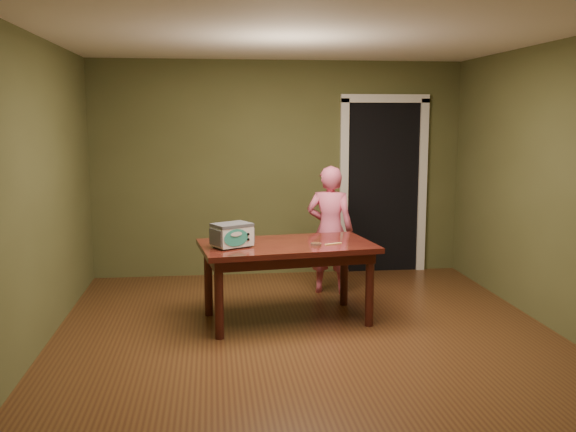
{
  "coord_description": "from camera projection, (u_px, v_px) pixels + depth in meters",
  "views": [
    {
      "loc": [
        -0.82,
        -5.26,
        1.92
      ],
      "look_at": [
        -0.07,
        1.0,
        0.95
      ],
      "focal_mm": 40.0,
      "sensor_mm": 36.0,
      "label": 1
    }
  ],
  "objects": [
    {
      "name": "doorway",
      "position": [
        377.0,
        185.0,
        8.27
      ],
      "size": [
        1.1,
        0.66,
        2.25
      ],
      "color": "black",
      "rests_on": "ground"
    },
    {
      "name": "spatula",
      "position": [
        333.0,
        244.0,
        5.98
      ],
      "size": [
        0.18,
        0.09,
        0.01
      ],
      "primitive_type": "cube",
      "rotation": [
        0.0,
        0.0,
        0.41
      ],
      "color": "#FFCF6E",
      "rests_on": "dining_table"
    },
    {
      "name": "dining_table",
      "position": [
        287.0,
        254.0,
        6.04
      ],
      "size": [
        1.71,
        1.11,
        0.75
      ],
      "rotation": [
        0.0,
        0.0,
        0.14
      ],
      "color": "#340E0C",
      "rests_on": "floor"
    },
    {
      "name": "toy_oven",
      "position": [
        232.0,
        234.0,
        5.83
      ],
      "size": [
        0.41,
        0.37,
        0.22
      ],
      "rotation": [
        0.0,
        0.0,
        0.51
      ],
      "color": "#4C4F54",
      "rests_on": "dining_table"
    },
    {
      "name": "floor",
      "position": [
        310.0,
        342.0,
        5.55
      ],
      "size": [
        5.0,
        5.0,
        0.0
      ],
      "primitive_type": "plane",
      "color": "#523217",
      "rests_on": "ground"
    },
    {
      "name": "child",
      "position": [
        330.0,
        230.0,
        7.01
      ],
      "size": [
        0.59,
        0.49,
        1.41
      ],
      "primitive_type": "imported",
      "rotation": [
        0.0,
        0.0,
        2.81
      ],
      "color": "#E75F84",
      "rests_on": "floor"
    },
    {
      "name": "baking_pan",
      "position": [
        316.0,
        244.0,
        5.93
      ],
      "size": [
        0.1,
        0.1,
        0.02
      ],
      "color": "silver",
      "rests_on": "dining_table"
    },
    {
      "name": "room_shell",
      "position": [
        311.0,
        144.0,
        5.29
      ],
      "size": [
        4.52,
        5.02,
        2.61
      ],
      "color": "#50532C",
      "rests_on": "ground"
    }
  ]
}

